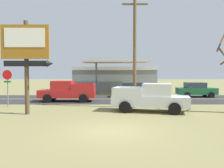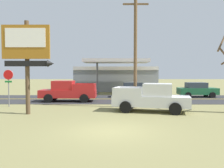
# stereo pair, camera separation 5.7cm
# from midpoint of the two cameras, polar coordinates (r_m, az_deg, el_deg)

# --- Properties ---
(ground_plane) EXTENTS (180.00, 180.00, 0.00)m
(ground_plane) POSITION_cam_midpoint_polar(r_m,az_deg,el_deg) (10.93, -0.11, -11.51)
(ground_plane) COLOR olive
(road_asphalt) EXTENTS (140.00, 8.00, 0.02)m
(road_asphalt) POSITION_cam_midpoint_polar(r_m,az_deg,el_deg) (23.74, 0.14, -3.74)
(road_asphalt) COLOR #2B2B2D
(road_asphalt) RESTS_ON ground
(road_centre_line) EXTENTS (126.00, 0.20, 0.01)m
(road_centre_line) POSITION_cam_midpoint_polar(r_m,az_deg,el_deg) (23.74, 0.14, -3.71)
(road_centre_line) COLOR gold
(road_centre_line) RESTS_ON road_asphalt
(motel_sign) EXTENTS (3.30, 0.54, 6.05)m
(motel_sign) POSITION_cam_midpoint_polar(r_m,az_deg,el_deg) (15.86, -20.11, 7.70)
(motel_sign) COLOR brown
(motel_sign) RESTS_ON ground
(stop_sign) EXTENTS (0.80, 0.08, 2.95)m
(stop_sign) POSITION_cam_midpoint_polar(r_m,az_deg,el_deg) (20.15, -24.16, 0.61)
(stop_sign) COLOR slate
(stop_sign) RESTS_ON ground
(utility_pole) EXTENTS (2.18, 0.26, 9.26)m
(utility_pole) POSITION_cam_midpoint_polar(r_m,az_deg,el_deg) (18.14, 5.91, 9.96)
(utility_pole) COLOR brown
(utility_pole) RESTS_ON ground
(gas_station) EXTENTS (12.00, 11.50, 4.40)m
(gas_station) POSITION_cam_midpoint_polar(r_m,az_deg,el_deg) (35.02, 0.95, 1.52)
(gas_station) COLOR gray
(gas_station) RESTS_ON ground
(pickup_white_parked_on_lawn) EXTENTS (5.51, 3.12, 1.96)m
(pickup_white_parked_on_lawn) POSITION_cam_midpoint_polar(r_m,az_deg,el_deg) (16.28, 9.94, -3.39)
(pickup_white_parked_on_lawn) COLOR silver
(pickup_white_parked_on_lawn) RESTS_ON ground
(pickup_red_on_road) EXTENTS (5.20, 2.24, 1.96)m
(pickup_red_on_road) POSITION_cam_midpoint_polar(r_m,az_deg,el_deg) (22.08, -10.85, -1.79)
(pickup_red_on_road) COLOR red
(pickup_red_on_road) RESTS_ON ground
(car_blue_mid_lane) EXTENTS (4.20, 2.00, 1.64)m
(car_blue_mid_lane) POSITION_cam_midpoint_polar(r_m,az_deg,el_deg) (25.76, 5.52, -1.41)
(car_blue_mid_lane) COLOR #233893
(car_blue_mid_lane) RESTS_ON ground
(car_green_far_lane) EXTENTS (4.20, 2.00, 1.64)m
(car_green_far_lane) POSITION_cam_midpoint_polar(r_m,az_deg,el_deg) (27.30, 20.34, -1.34)
(car_green_far_lane) COLOR #1E6038
(car_green_far_lane) RESTS_ON ground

